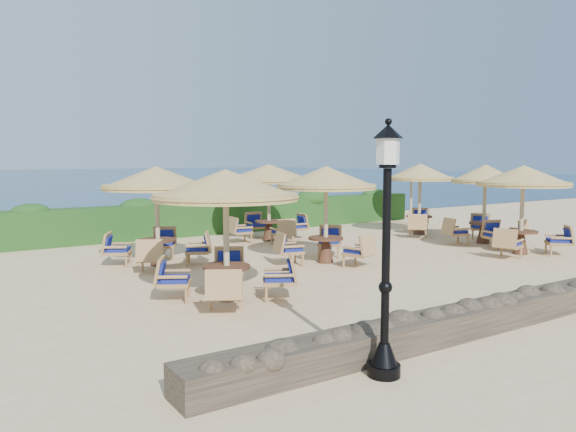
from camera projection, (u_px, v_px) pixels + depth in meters
The scene contains 13 objects.
ground at pixel (345, 261), 15.72m from camera, with size 120.00×120.00×0.00m, color beige.
sea at pixel (12, 179), 74.11m from camera, with size 160.00×160.00×0.00m, color navy.
hedge at pixel (228, 217), 21.67m from camera, with size 18.00×0.90×1.20m, color #163C13.
stone_wall at pixel (552, 300), 10.53m from camera, with size 15.00×0.65×0.44m, color brown.
lamp_post at pixel (386, 261), 7.29m from camera, with size 0.44×0.44×3.31m.
extra_parasol at pixel (412, 174), 24.06m from camera, with size 2.30×2.30×2.41m.
cafe_set_0 at pixel (226, 209), 11.24m from camera, with size 2.97×2.97×2.65m.
cafe_set_1 at pixel (326, 194), 15.26m from camera, with size 2.81×2.81×2.65m.
cafe_set_2 at pixel (523, 191), 16.63m from camera, with size 2.80×2.80×2.65m.
cafe_set_3 at pixel (157, 197), 14.90m from camera, with size 2.88×2.88×2.65m.
cafe_set_4 at pixel (269, 186), 19.29m from camera, with size 3.10×3.10×2.65m.
cafe_set_5 at pixel (420, 183), 20.91m from camera, with size 2.56×2.47×2.65m.
cafe_set_6 at pixel (485, 192), 18.77m from camera, with size 2.70×2.65×2.65m.
Camera 1 is at (-9.78, -12.14, 2.89)m, focal length 35.00 mm.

